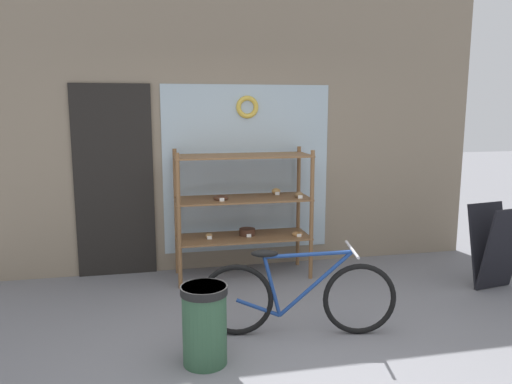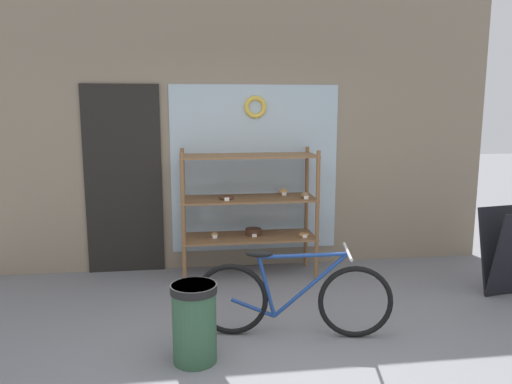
{
  "view_description": "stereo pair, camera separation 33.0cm",
  "coord_description": "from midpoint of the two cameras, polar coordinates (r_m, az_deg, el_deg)",
  "views": [
    {
      "loc": [
        -0.9,
        -3.03,
        1.86
      ],
      "look_at": [
        0.04,
        1.32,
        1.09
      ],
      "focal_mm": 35.0,
      "sensor_mm": 36.0,
      "label": 1
    },
    {
      "loc": [
        -0.58,
        -3.09,
        1.86
      ],
      "look_at": [
        0.04,
        1.32,
        1.09
      ],
      "focal_mm": 35.0,
      "sensor_mm": 36.0,
      "label": 2
    }
  ],
  "objects": [
    {
      "name": "sandwich_board",
      "position": [
        5.62,
        28.29,
        -6.08
      ],
      "size": [
        0.51,
        0.45,
        0.86
      ],
      "rotation": [
        0.0,
        0.0,
        0.17
      ],
      "color": "black",
      "rests_on": "ground_plane"
    },
    {
      "name": "storefront_facade",
      "position": [
        5.7,
        -0.81,
        8.47
      ],
      "size": [
        5.96,
        0.13,
        3.54
      ],
      "color": "gray",
      "rests_on": "ground_plane"
    },
    {
      "name": "trash_bin",
      "position": [
        3.76,
        -4.5,
        -14.37
      ],
      "size": [
        0.34,
        0.34,
        0.59
      ],
      "color": "#2D5138",
      "rests_on": "ground_plane"
    },
    {
      "name": "ground_plane",
      "position": [
        3.66,
        5.18,
        -20.84
      ],
      "size": [
        30.0,
        30.0,
        0.0
      ],
      "primitive_type": "plane",
      "color": "slate"
    },
    {
      "name": "bicycle",
      "position": [
        4.15,
        6.46,
        -11.92
      ],
      "size": [
        1.59,
        0.49,
        0.74
      ],
      "rotation": [
        0.0,
        0.0,
        -0.19
      ],
      "color": "black",
      "rests_on": "ground_plane"
    },
    {
      "name": "display_case",
      "position": [
        5.42,
        1.0,
        -1.21
      ],
      "size": [
        1.45,
        0.53,
        1.41
      ],
      "color": "brown",
      "rests_on": "ground_plane"
    }
  ]
}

